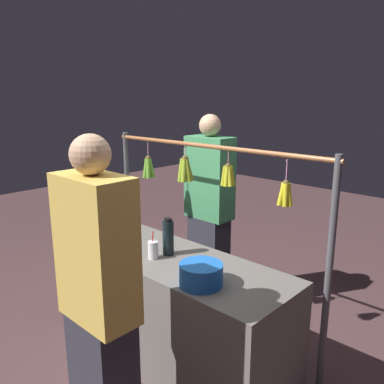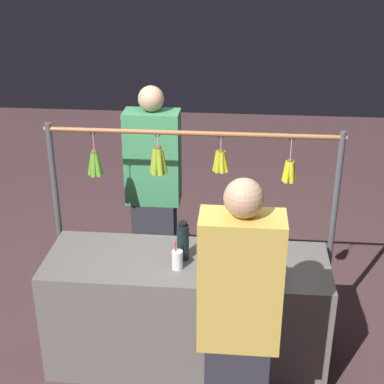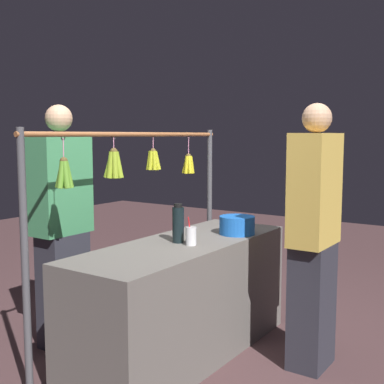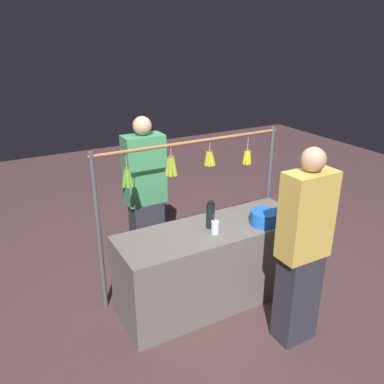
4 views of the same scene
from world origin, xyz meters
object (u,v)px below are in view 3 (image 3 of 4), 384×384
(blue_bucket, at_px, (237,225))
(drink_cup, at_px, (191,236))
(water_bottle, at_px, (178,224))
(customer_person, at_px, (314,240))
(vendor_person, at_px, (62,229))

(blue_bucket, distance_m, drink_cup, 0.51)
(water_bottle, bearing_deg, blue_bucket, 158.63)
(water_bottle, xyz_separation_m, blue_bucket, (-0.48, 0.19, -0.06))
(drink_cup, relative_size, customer_person, 0.11)
(blue_bucket, height_order, drink_cup, drink_cup)
(drink_cup, bearing_deg, blue_bucket, 172.47)
(blue_bucket, height_order, vendor_person, vendor_person)
(customer_person, bearing_deg, water_bottle, -65.47)
(drink_cup, height_order, customer_person, customer_person)
(blue_bucket, bearing_deg, drink_cup, -7.53)
(vendor_person, bearing_deg, water_bottle, 111.44)
(blue_bucket, relative_size, vendor_person, 0.15)
(blue_bucket, bearing_deg, customer_person, 80.27)
(water_bottle, relative_size, blue_bucket, 1.02)
(water_bottle, height_order, drink_cup, water_bottle)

